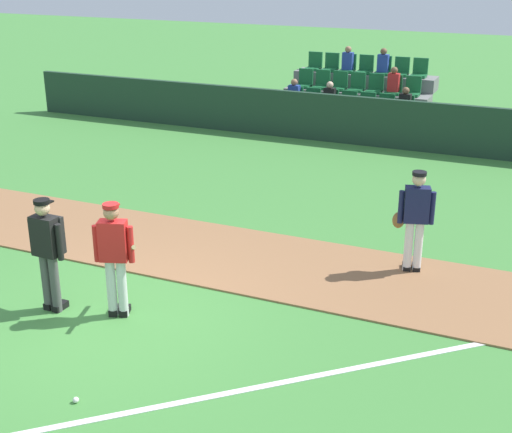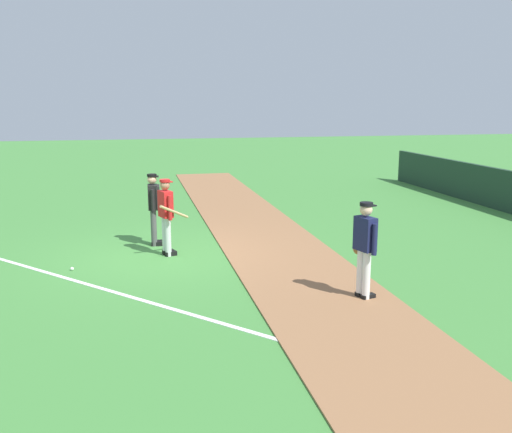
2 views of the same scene
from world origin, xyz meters
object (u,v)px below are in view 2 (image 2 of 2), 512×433
object	(u,v)px
batter_red_jersey	(166,214)
runner_navy_jersey	(364,247)
umpire_home_plate	(154,205)
baseball	(72,269)

from	to	relation	value
batter_red_jersey	runner_navy_jersey	bearing A→B (deg)	41.74
umpire_home_plate	runner_navy_jersey	world-z (taller)	same
umpire_home_plate	runner_navy_jersey	size ratio (longest dim) A/B	1.00
runner_navy_jersey	baseball	size ratio (longest dim) A/B	23.78
runner_navy_jersey	batter_red_jersey	bearing A→B (deg)	-138.26
batter_red_jersey	runner_navy_jersey	size ratio (longest dim) A/B	1.00
batter_red_jersey	runner_navy_jersey	distance (m)	4.86
batter_red_jersey	baseball	world-z (taller)	batter_red_jersey
batter_red_jersey	baseball	bearing A→B (deg)	-69.87
umpire_home_plate	runner_navy_jersey	bearing A→B (deg)	36.89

